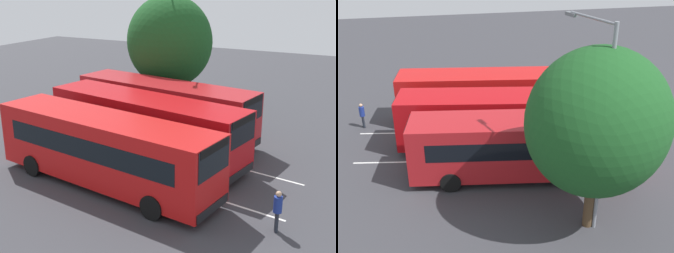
# 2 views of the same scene
# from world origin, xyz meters

# --- Properties ---
(ground_plane) EXTENTS (75.91, 75.91, 0.00)m
(ground_plane) POSITION_xyz_m (0.00, 0.00, 0.00)
(ground_plane) COLOR #38383D
(bus_far_left) EXTENTS (11.24, 4.08, 3.19)m
(bus_far_left) POSITION_xyz_m (0.11, -3.57, 1.76)
(bus_far_left) COLOR red
(bus_far_left) RESTS_ON ground
(bus_center_left) EXTENTS (11.26, 4.31, 3.19)m
(bus_center_left) POSITION_xyz_m (0.04, 0.13, 1.76)
(bus_center_left) COLOR #B70C11
(bus_center_left) RESTS_ON ground
(bus_center_right) EXTENTS (11.24, 4.06, 3.19)m
(bus_center_right) POSITION_xyz_m (-0.60, 3.46, 1.76)
(bus_center_right) COLOR #AD191E
(bus_center_right) RESTS_ON ground
(pedestrian) EXTENTS (0.40, 0.40, 1.62)m
(pedestrian) POSITION_xyz_m (7.85, -3.95, 0.95)
(pedestrian) COLOR #232833
(pedestrian) RESTS_ON ground
(street_lamp) EXTENTS (1.07, 2.70, 8.77)m
(street_lamp) POSITION_xyz_m (-2.69, 7.75, 5.03)
(street_lamp) COLOR gray
(street_lamp) RESTS_ON ground
(depot_tree) EXTENTS (5.70, 5.13, 7.88)m
(depot_tree) POSITION_xyz_m (-2.54, 7.82, 4.88)
(depot_tree) COLOR #4C3823
(depot_tree) RESTS_ON ground
(lane_stripe_outer_left) EXTENTS (16.04, 2.68, 0.01)m
(lane_stripe_outer_left) POSITION_xyz_m (0.00, -1.77, 0.00)
(lane_stripe_outer_left) COLOR silver
(lane_stripe_outer_left) RESTS_ON ground
(lane_stripe_inner_left) EXTENTS (16.04, 2.68, 0.01)m
(lane_stripe_inner_left) POSITION_xyz_m (0.00, 1.77, 0.00)
(lane_stripe_inner_left) COLOR silver
(lane_stripe_inner_left) RESTS_ON ground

